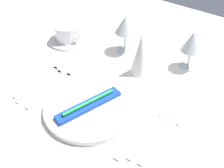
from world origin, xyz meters
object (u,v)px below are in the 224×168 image
(spoon_soup, at_px, (155,128))
(wine_glass_left, at_px, (192,43))
(fork_inner, at_px, (45,82))
(fork_salad, at_px, (42,78))
(spoon_dessert, at_px, (166,132))
(spoon_tea, at_px, (174,138))
(wine_glass_centre, at_px, (125,26))
(toothbrush_package, at_px, (89,105))
(dinner_knife, at_px, (137,131))
(napkin_folded, at_px, (141,54))
(fork_outer, at_px, (55,86))
(coffee_cup_right, at_px, (67,32))
(dinner_plate, at_px, (89,109))

(spoon_soup, distance_m, wine_glass_left, 0.33)
(fork_inner, relative_size, fork_salad, 1.01)
(fork_salad, relative_size, spoon_dessert, 1.04)
(fork_inner, bearing_deg, spoon_tea, 3.10)
(spoon_tea, bearing_deg, fork_inner, -176.90)
(spoon_soup, bearing_deg, spoon_tea, -0.77)
(fork_inner, xyz_separation_m, wine_glass_centre, (0.11, 0.30, 0.10))
(toothbrush_package, distance_m, dinner_knife, 0.16)
(dinner_knife, height_order, wine_glass_centre, wine_glass_centre)
(fork_salad, bearing_deg, napkin_folded, 39.67)
(fork_outer, xyz_separation_m, napkin_folded, (0.19, 0.22, 0.07))
(fork_outer, relative_size, coffee_cup_right, 2.11)
(toothbrush_package, distance_m, coffee_cup_right, 0.39)
(spoon_dessert, bearing_deg, dinner_knife, -148.25)
(spoon_dessert, height_order, coffee_cup_right, coffee_cup_right)
(spoon_soup, relative_size, spoon_tea, 1.02)
(wine_glass_centre, bearing_deg, fork_outer, -103.75)
(wine_glass_centre, bearing_deg, fork_inner, -110.50)
(spoon_soup, relative_size, napkin_folded, 1.39)
(wine_glass_left, bearing_deg, fork_salad, -138.46)
(spoon_dessert, xyz_separation_m, spoon_tea, (0.03, -0.00, 0.00))
(spoon_tea, xyz_separation_m, coffee_cup_right, (-0.55, 0.20, 0.04))
(spoon_tea, bearing_deg, coffee_cup_right, 159.55)
(dinner_knife, bearing_deg, spoon_tea, 21.70)
(spoon_tea, bearing_deg, spoon_soup, 179.23)
(fork_salad, height_order, wine_glass_left, wine_glass_left)
(fork_salad, distance_m, spoon_dessert, 0.45)
(wine_glass_left, relative_size, napkin_folded, 0.92)
(wine_glass_left, distance_m, napkin_folded, 0.17)
(fork_outer, xyz_separation_m, dinner_knife, (0.32, -0.02, -0.00))
(spoon_soup, height_order, napkin_folded, napkin_folded)
(spoon_tea, height_order, wine_glass_left, wine_glass_left)
(spoon_tea, bearing_deg, fork_outer, -176.95)
(spoon_soup, bearing_deg, fork_inner, -176.30)
(fork_inner, distance_m, spoon_tea, 0.45)
(fork_outer, relative_size, wine_glass_left, 1.64)
(dinner_plate, relative_size, wine_glass_left, 1.89)
(spoon_tea, relative_size, napkin_folded, 1.37)
(fork_inner, height_order, napkin_folded, napkin_folded)
(dinner_knife, height_order, spoon_dessert, spoon_dessert)
(spoon_dessert, height_order, spoon_tea, same)
(dinner_plate, relative_size, napkin_folded, 1.74)
(spoon_soup, bearing_deg, coffee_cup_right, 157.33)
(coffee_cup_right, distance_m, napkin_folded, 0.33)
(fork_inner, distance_m, dinner_knife, 0.36)
(fork_outer, height_order, fork_salad, same)
(toothbrush_package, height_order, wine_glass_left, wine_glass_left)
(fork_inner, bearing_deg, toothbrush_package, -6.82)
(fork_inner, relative_size, wine_glass_centre, 1.58)
(napkin_folded, bearing_deg, spoon_tea, -41.38)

